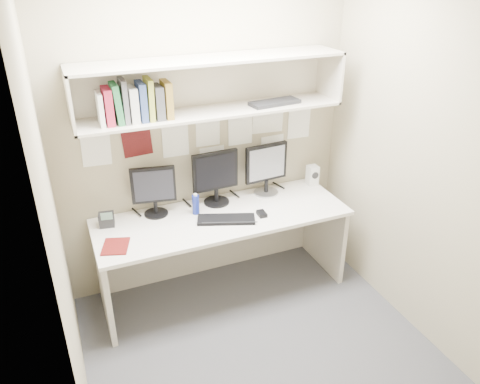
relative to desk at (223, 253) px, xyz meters
name	(u,v)px	position (x,y,z in m)	size (l,w,h in m)	color
floor	(254,339)	(0.00, -0.65, -0.37)	(2.40, 2.00, 0.01)	#414045
wall_back	(205,133)	(0.00, 0.35, 0.93)	(2.40, 0.02, 2.60)	#9E9479
wall_front	(350,272)	(0.00, -1.65, 0.93)	(2.40, 0.02, 2.60)	#9E9479
wall_left	(53,220)	(-1.20, -0.65, 0.93)	(0.02, 2.00, 2.60)	#9E9479
wall_right	(411,155)	(1.20, -0.65, 0.93)	(0.02, 2.00, 2.60)	#9E9479
desk	(223,253)	(0.00, 0.00, 0.00)	(2.00, 0.70, 0.73)	silver
overhead_hutch	(210,84)	(0.00, 0.21, 1.35)	(2.00, 0.38, 0.40)	beige
pinned_papers	(206,139)	(0.00, 0.34, 0.88)	(1.92, 0.01, 0.48)	white
monitor_left	(154,189)	(-0.48, 0.22, 0.59)	(0.34, 0.19, 0.40)	black
monitor_center	(216,175)	(0.03, 0.22, 0.61)	(0.39, 0.21, 0.45)	black
monitor_right	(266,167)	(0.49, 0.22, 0.61)	(0.38, 0.21, 0.44)	#A5A5AA
keyboard	(226,219)	(0.00, -0.10, 0.37)	(0.44, 0.16, 0.02)	black
mouse	(262,214)	(0.29, -0.13, 0.38)	(0.06, 0.10, 0.03)	black
speaker	(312,175)	(0.94, 0.21, 0.45)	(0.09, 0.10, 0.18)	silver
blue_bottle	(196,204)	(-0.18, 0.10, 0.45)	(0.06, 0.06, 0.18)	navy
maroon_notebook	(116,246)	(-0.85, -0.14, 0.37)	(0.18, 0.22, 0.01)	#5A100F
desk_phone	(107,220)	(-0.86, 0.18, 0.42)	(0.13, 0.12, 0.14)	black
book_stack	(135,103)	(-0.57, 0.12, 1.30)	(0.50, 0.18, 0.30)	silver
hutch_tray	(275,103)	(0.49, 0.12, 1.19)	(0.40, 0.15, 0.03)	black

